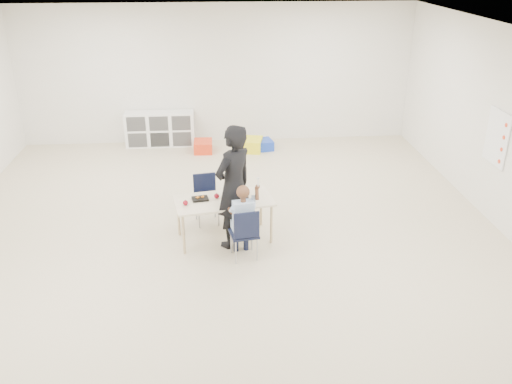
{
  "coord_description": "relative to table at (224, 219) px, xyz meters",
  "views": [
    {
      "loc": [
        -0.09,
        -6.54,
        3.75
      ],
      "look_at": [
        0.43,
        -0.14,
        0.85
      ],
      "focal_mm": 38.0,
      "sensor_mm": 36.0,
      "label": 1
    }
  ],
  "objects": [
    {
      "name": "bin_yellow",
      "position": [
        0.65,
        3.62,
        -0.19
      ],
      "size": [
        0.48,
        0.57,
        0.24
      ],
      "primitive_type": "cube",
      "rotation": [
        0.0,
        0.0,
        -0.21
      ],
      "color": "yellow",
      "rests_on": "ground"
    },
    {
      "name": "lunch_tray_far",
      "position": [
        -0.32,
        0.02,
        0.32
      ],
      "size": [
        0.24,
        0.2,
        0.03
      ],
      "primitive_type": "cube",
      "rotation": [
        0.0,
        0.0,
        0.17
      ],
      "color": "black",
      "rests_on": "table"
    },
    {
      "name": "apple_far",
      "position": [
        -0.51,
        -0.14,
        0.34
      ],
      "size": [
        0.07,
        0.07,
        0.07
      ],
      "primitive_type": "sphere",
      "color": "maroon",
      "rests_on": "table"
    },
    {
      "name": "milk_carton",
      "position": [
        0.05,
        -0.1,
        0.35
      ],
      "size": [
        0.08,
        0.08,
        0.1
      ],
      "primitive_type": "cube",
      "rotation": [
        0.0,
        0.0,
        0.17
      ],
      "color": "white",
      "rests_on": "table"
    },
    {
      "name": "bin_blue",
      "position": [
        0.91,
        3.68,
        -0.21
      ],
      "size": [
        0.38,
        0.45,
        0.2
      ],
      "primitive_type": "cube",
      "rotation": [
        0.0,
        0.0,
        0.2
      ],
      "color": "#183AB6",
      "rests_on": "ground"
    },
    {
      "name": "table",
      "position": [
        0.0,
        0.0,
        0.0
      ],
      "size": [
        1.42,
        0.88,
        0.61
      ],
      "rotation": [
        0.0,
        0.0,
        0.17
      ],
      "color": "#FEEFCB",
      "rests_on": "ground"
    },
    {
      "name": "chair_near",
      "position": [
        0.24,
        -0.52,
        0.06
      ],
      "size": [
        0.41,
        0.39,
        0.73
      ],
      "primitive_type": null,
      "rotation": [
        0.0,
        0.0,
        0.17
      ],
      "color": "black",
      "rests_on": "ground"
    },
    {
      "name": "adult",
      "position": [
        0.13,
        -0.15,
        0.55
      ],
      "size": [
        0.74,
        0.72,
        1.71
      ],
      "primitive_type": "imported",
      "rotation": [
        0.0,
        0.0,
        3.89
      ],
      "color": "black",
      "rests_on": "ground"
    },
    {
      "name": "room",
      "position": [
        -0.01,
        -0.18,
        1.09
      ],
      "size": [
        9.0,
        9.02,
        2.8
      ],
      "color": "beige",
      "rests_on": "ground"
    },
    {
      "name": "chair_far",
      "position": [
        -0.24,
        0.52,
        0.06
      ],
      "size": [
        0.41,
        0.39,
        0.73
      ],
      "primitive_type": null,
      "rotation": [
        0.0,
        0.0,
        0.17
      ],
      "color": "black",
      "rests_on": "ground"
    },
    {
      "name": "rules_poster",
      "position": [
        3.97,
        0.42,
        0.94
      ],
      "size": [
        0.02,
        0.6,
        0.8
      ],
      "primitive_type": "cube",
      "color": "white",
      "rests_on": "room"
    },
    {
      "name": "lunch_tray_near",
      "position": [
        0.13,
        0.05,
        0.32
      ],
      "size": [
        0.24,
        0.2,
        0.03
      ],
      "primitive_type": "cube",
      "rotation": [
        0.0,
        0.0,
        0.17
      ],
      "color": "black",
      "rests_on": "table"
    },
    {
      "name": "bin_red",
      "position": [
        -0.33,
        3.62,
        -0.2
      ],
      "size": [
        0.36,
        0.47,
        0.23
      ],
      "primitive_type": "cube",
      "rotation": [
        0.0,
        0.0,
        -0.01
      ],
      "color": "red",
      "rests_on": "ground"
    },
    {
      "name": "bread_roll",
      "position": [
        0.26,
        -0.05,
        0.33
      ],
      "size": [
        0.09,
        0.09,
        0.07
      ],
      "primitive_type": "ellipsoid",
      "color": "#B27D49",
      "rests_on": "table"
    },
    {
      "name": "child",
      "position": [
        0.24,
        -0.52,
        0.27
      ],
      "size": [
        0.56,
        0.56,
        1.15
      ],
      "primitive_type": null,
      "rotation": [
        0.0,
        0.0,
        0.17
      ],
      "color": "#B7D0F8",
      "rests_on": "chair_near"
    },
    {
      "name": "cubby_shelf",
      "position": [
        -1.21,
        4.1,
        0.04
      ],
      "size": [
        1.4,
        0.4,
        0.7
      ],
      "primitive_type": "cube",
      "color": "white",
      "rests_on": "ground"
    },
    {
      "name": "apple_near",
      "position": [
        -0.1,
        0.05,
        0.34
      ],
      "size": [
        0.07,
        0.07,
        0.07
      ],
      "primitive_type": "sphere",
      "color": "maroon",
      "rests_on": "table"
    }
  ]
}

